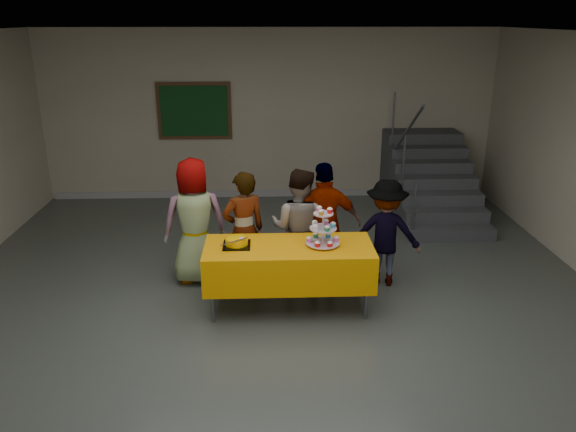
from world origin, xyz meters
The scene contains 11 objects.
room_shell centered at (0.00, 0.02, 2.13)m, with size 10.00×10.04×3.02m.
bake_table centered at (0.17, 0.74, 0.56)m, with size 1.88×0.78×0.77m.
cupcake_stand centered at (0.55, 0.75, 0.94)m, with size 0.38×0.38×0.44m.
bear_cake centered at (-0.40, 0.76, 0.83)m, with size 0.32×0.36×0.12m.
schoolchild_a centered at (-0.95, 1.51, 0.79)m, with size 0.77×0.50×1.59m, color slate.
schoolchild_b centered at (-0.34, 1.31, 0.74)m, with size 0.54×0.35×1.47m, color slate.
schoolchild_c centered at (0.32, 1.37, 0.74)m, with size 0.72×0.56×1.48m, color slate.
schoolchild_d centered at (0.64, 1.38, 0.78)m, with size 0.91×0.38×1.55m, color slate.
schoolchild_e centered at (1.38, 1.33, 0.67)m, with size 0.87×0.50×1.35m, color slate.
staircase centered at (2.70, 4.13, 0.49)m, with size 1.30×2.40×2.04m.
noticeboard centered at (-1.31, 4.96, 1.60)m, with size 1.30×0.05×1.00m.
Camera 1 is at (-0.07, -5.01, 3.18)m, focal length 35.00 mm.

